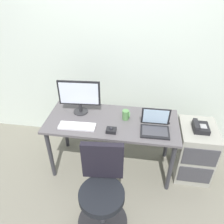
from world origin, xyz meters
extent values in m
plane|color=slate|center=(0.00, 0.00, 0.00)|extent=(8.00, 8.00, 0.00)
cube|color=beige|center=(0.00, 0.68, 1.40)|extent=(6.00, 0.10, 2.80)
cube|color=#504D4F|center=(0.00, 0.00, 0.73)|extent=(1.54, 0.67, 0.03)
cylinder|color=#2D2D33|center=(-0.71, -0.27, 0.36)|extent=(0.05, 0.05, 0.72)
cylinder|color=#2D2D33|center=(0.71, -0.27, 0.36)|extent=(0.05, 0.05, 0.72)
cylinder|color=#2D2D33|center=(-0.71, 0.27, 0.36)|extent=(0.05, 0.05, 0.72)
cylinder|color=#2D2D33|center=(0.71, 0.27, 0.36)|extent=(0.05, 0.05, 0.72)
cube|color=gray|center=(1.01, 0.06, 0.35)|extent=(0.42, 0.52, 0.70)
cube|color=#38383D|center=(1.01, -0.21, 0.50)|extent=(0.38, 0.01, 0.24)
cube|color=#38383D|center=(1.01, -0.21, 0.21)|extent=(0.38, 0.01, 0.24)
cube|color=black|center=(1.01, 0.04, 0.73)|extent=(0.17, 0.20, 0.06)
cube|color=black|center=(0.95, 0.04, 0.77)|extent=(0.05, 0.18, 0.04)
cube|color=gray|center=(1.03, 0.03, 0.76)|extent=(0.07, 0.08, 0.01)
cylinder|color=black|center=(0.02, -0.81, 0.01)|extent=(0.52, 0.52, 0.03)
cylinder|color=#333338|center=(0.02, -0.81, 0.23)|extent=(0.06, 0.06, 0.40)
cylinder|color=black|center=(0.02, -0.81, 0.46)|extent=(0.44, 0.44, 0.07)
cube|color=black|center=(0.00, -0.61, 0.72)|extent=(0.40, 0.09, 0.42)
cylinder|color=#262628|center=(-0.41, 0.12, 0.75)|extent=(0.18, 0.18, 0.01)
cylinder|color=#262628|center=(-0.41, 0.12, 0.81)|extent=(0.04, 0.04, 0.10)
cube|color=black|center=(-0.41, 0.12, 1.01)|extent=(0.50, 0.06, 0.31)
cube|color=silver|center=(-0.41, 0.11, 1.01)|extent=(0.46, 0.04, 0.27)
cube|color=silver|center=(-0.37, -0.18, 0.76)|extent=(0.41, 0.15, 0.02)
cube|color=white|center=(-0.37, -0.18, 0.77)|extent=(0.38, 0.13, 0.01)
cube|color=black|center=(0.49, -0.15, 0.76)|extent=(0.31, 0.22, 0.02)
cube|color=#38383D|center=(0.49, -0.15, 0.77)|extent=(0.28, 0.17, 0.00)
cube|color=black|center=(0.49, -0.02, 0.88)|extent=(0.31, 0.05, 0.22)
cube|color=silver|center=(0.49, -0.03, 0.88)|extent=(0.27, 0.04, 0.19)
cube|color=black|center=(0.02, -0.21, 0.77)|extent=(0.11, 0.09, 0.04)
sphere|color=#232328|center=(0.02, -0.21, 0.79)|extent=(0.04, 0.04, 0.04)
cylinder|color=#4F8047|center=(0.15, 0.05, 0.80)|extent=(0.08, 0.08, 0.12)
torus|color=#4C8548|center=(0.20, 0.05, 0.81)|extent=(0.01, 0.07, 0.07)
cube|color=black|center=(0.62, 0.09, 0.75)|extent=(0.09, 0.15, 0.01)
camera|label=1|loc=(0.30, -2.05, 2.29)|focal=35.52mm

